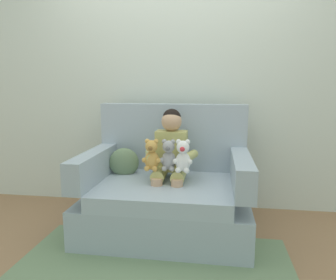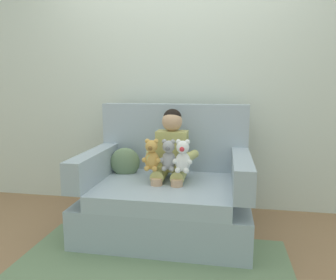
{
  "view_description": "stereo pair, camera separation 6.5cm",
  "coord_description": "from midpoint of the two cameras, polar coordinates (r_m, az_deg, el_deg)",
  "views": [
    {
      "loc": [
        0.39,
        -2.49,
        1.2
      ],
      "look_at": [
        0.02,
        -0.05,
        0.78
      ],
      "focal_mm": 34.33,
      "sensor_mm": 36.0,
      "label": 1
    },
    {
      "loc": [
        0.46,
        -2.48,
        1.2
      ],
      "look_at": [
        0.02,
        -0.05,
        0.78
      ],
      "focal_mm": 34.33,
      "sensor_mm": 36.0,
      "label": 2
    }
  ],
  "objects": [
    {
      "name": "ground_plane",
      "position": [
        2.79,
        0.39,
        -15.88
      ],
      "size": [
        8.0,
        8.0,
        0.0
      ],
      "primitive_type": "plane",
      "color": "#936D4C"
    },
    {
      "name": "back_wall",
      "position": [
        3.21,
        2.58,
        11.36
      ],
      "size": [
        6.0,
        0.1,
        2.6
      ],
      "primitive_type": "cube",
      "color": "silver",
      "rests_on": "ground"
    },
    {
      "name": "armchair",
      "position": [
        2.72,
        0.59,
        -9.31
      ],
      "size": [
        1.33,
        0.96,
        1.04
      ],
      "color": "#9EADBC",
      "rests_on": "ground"
    },
    {
      "name": "seated_child",
      "position": [
        2.65,
        1.21,
        -2.5
      ],
      "size": [
        0.45,
        0.39,
        0.82
      ],
      "rotation": [
        0.0,
        0.0,
        -0.09
      ],
      "color": "tan",
      "rests_on": "armchair"
    },
    {
      "name": "plush_white",
      "position": [
        2.47,
        3.39,
        -3.01
      ],
      "size": [
        0.15,
        0.12,
        0.26
      ],
      "rotation": [
        0.0,
        0.0,
        -0.11
      ],
      "color": "white",
      "rests_on": "armchair"
    },
    {
      "name": "plush_grey",
      "position": [
        2.52,
        0.84,
        -2.83
      ],
      "size": [
        0.15,
        0.12,
        0.25
      ],
      "rotation": [
        0.0,
        0.0,
        -0.17
      ],
      "color": "#9E9EA3",
      "rests_on": "armchair"
    },
    {
      "name": "plush_honey",
      "position": [
        2.53,
        -2.18,
        -2.78
      ],
      "size": [
        0.15,
        0.12,
        0.25
      ],
      "rotation": [
        0.0,
        0.0,
        0.14
      ],
      "color": "gold",
      "rests_on": "armchair"
    },
    {
      "name": "throw_pillow",
      "position": [
        2.87,
        -6.97,
        -3.94
      ],
      "size": [
        0.28,
        0.17,
        0.26
      ],
      "primitive_type": "ellipsoid",
      "rotation": [
        0.0,
        0.0,
        0.2
      ],
      "color": "slate",
      "rests_on": "armchair"
    }
  ]
}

